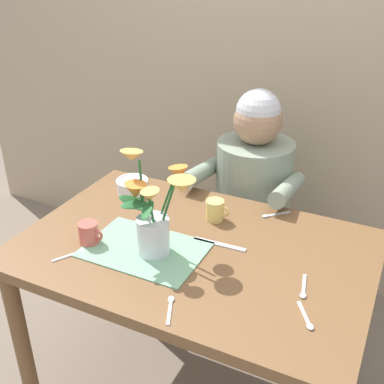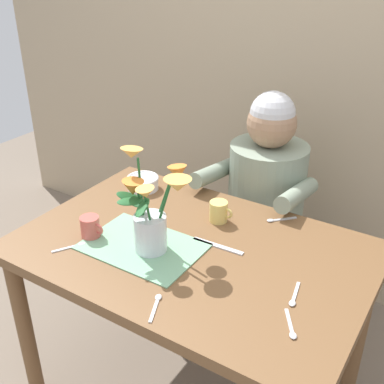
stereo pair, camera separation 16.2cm
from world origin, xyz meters
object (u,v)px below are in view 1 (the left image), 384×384
at_px(flower_vase, 155,214).
at_px(coffee_cup, 89,233).
at_px(ceramic_mug, 215,210).
at_px(seated_person, 251,211).
at_px(ceramic_bowl, 132,185).
at_px(dinner_knife, 220,244).

distance_m(flower_vase, coffee_cup, 0.26).
bearing_deg(flower_vase, ceramic_mug, 71.90).
distance_m(seated_person, coffee_cup, 0.86).
bearing_deg(coffee_cup, flower_vase, 12.94).
bearing_deg(seated_person, ceramic_mug, -90.89).
distance_m(flower_vase, ceramic_bowl, 0.48).
bearing_deg(flower_vase, coffee_cup, -167.06).
relative_size(seated_person, coffee_cup, 12.20).
xyz_separation_m(ceramic_bowl, dinner_knife, (0.48, -0.21, -0.03)).
distance_m(dinner_knife, ceramic_mug, 0.18).
bearing_deg(ceramic_mug, seated_person, 89.28).
height_order(seated_person, ceramic_mug, seated_person).
bearing_deg(dinner_knife, flower_vase, -144.74).
relative_size(ceramic_mug, coffee_cup, 1.00).
distance_m(ceramic_mug, coffee_cup, 0.47).
relative_size(seated_person, dinner_knife, 5.97).
bearing_deg(seated_person, coffee_cup, -113.80).
xyz_separation_m(flower_vase, ceramic_mug, (0.09, 0.28, -0.11)).
xyz_separation_m(ceramic_bowl, coffee_cup, (0.08, -0.40, 0.01)).
height_order(ceramic_mug, coffee_cup, same).
distance_m(flower_vase, dinner_knife, 0.27).
bearing_deg(coffee_cup, ceramic_mug, 46.02).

